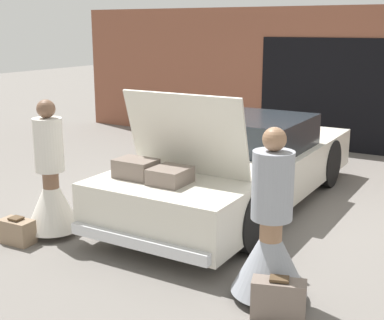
{
  "coord_description": "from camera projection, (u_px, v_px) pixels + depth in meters",
  "views": [
    {
      "loc": [
        3.06,
        -6.46,
        2.41
      ],
      "look_at": [
        0.0,
        -1.29,
        0.91
      ],
      "focal_mm": 50.0,
      "sensor_mm": 36.0,
      "label": 1
    }
  ],
  "objects": [
    {
      "name": "person_left",
      "position": [
        51.0,
        188.0,
        6.24
      ],
      "size": [
        0.64,
        0.64,
        1.62
      ],
      "rotation": [
        0.0,
        0.0,
        -1.53
      ],
      "color": "brown",
      "rests_on": "ground_plane"
    },
    {
      "name": "ground_plane",
      "position": [
        239.0,
        203.0,
        7.49
      ],
      "size": [
        40.0,
        40.0,
        0.0
      ],
      "primitive_type": "plane",
      "color": "slate"
    },
    {
      "name": "garage_wall_back",
      "position": [
        330.0,
        80.0,
        10.51
      ],
      "size": [
        12.0,
        0.14,
        2.8
      ],
      "color": "brown",
      "rests_on": "ground_plane"
    },
    {
      "name": "suitcase_beside_right_person",
      "position": [
        278.0,
        299.0,
        4.52
      ],
      "size": [
        0.49,
        0.32,
        0.37
      ],
      "color": "#75665B",
      "rests_on": "ground_plane"
    },
    {
      "name": "car",
      "position": [
        240.0,
        165.0,
        7.37
      ],
      "size": [
        1.81,
        4.8,
        1.71
      ],
      "color": "silver",
      "rests_on": "ground_plane"
    },
    {
      "name": "suitcase_beside_left_person",
      "position": [
        17.0,
        231.0,
        6.09
      ],
      "size": [
        0.4,
        0.23,
        0.31
      ],
      "color": "#8C7259",
      "rests_on": "ground_plane"
    },
    {
      "name": "person_right",
      "position": [
        271.0,
        241.0,
        4.75
      ],
      "size": [
        0.69,
        0.69,
        1.59
      ],
      "rotation": [
        0.0,
        0.0,
        1.53
      ],
      "color": "#997051",
      "rests_on": "ground_plane"
    }
  ]
}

